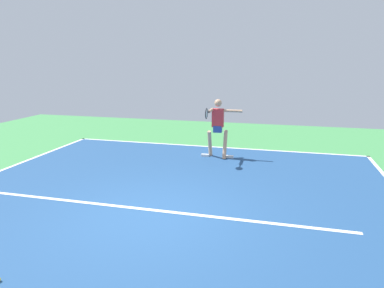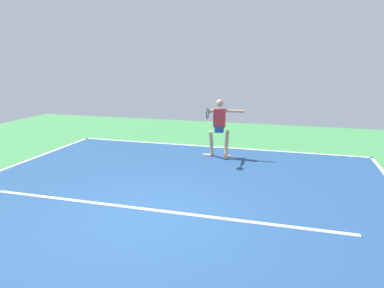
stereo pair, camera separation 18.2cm
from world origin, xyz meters
TOP-DOWN VIEW (x-y plane):
  - ground_plane at (0.00, 0.00)m, footprint 21.02×21.02m
  - court_surface at (0.00, 0.00)m, footprint 9.86×11.33m
  - court_line_baseline_near at (0.00, -5.61)m, footprint 9.86×0.10m
  - court_line_service at (0.00, -0.26)m, footprint 7.40×0.10m
  - court_line_centre_mark at (0.00, -5.41)m, footprint 0.10×0.30m
  - tennis_player at (-0.44, -4.35)m, footprint 1.21×1.25m

SIDE VIEW (x-z plane):
  - ground_plane at x=0.00m, z-range 0.00..0.00m
  - court_surface at x=0.00m, z-range 0.00..0.00m
  - court_line_baseline_near at x=0.00m, z-range 0.00..0.01m
  - court_line_service at x=0.00m, z-range 0.00..0.01m
  - court_line_centre_mark at x=0.00m, z-range 0.00..0.01m
  - tennis_player at x=-0.44m, z-range 0.12..1.89m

